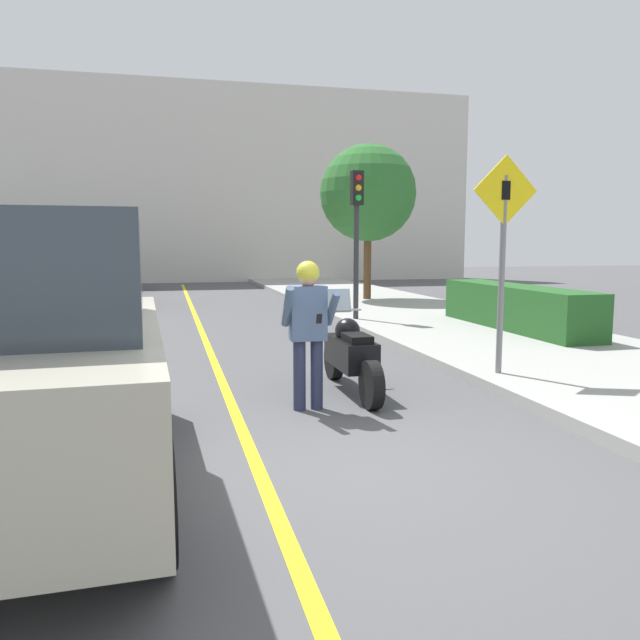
{
  "coord_description": "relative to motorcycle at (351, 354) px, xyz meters",
  "views": [
    {
      "loc": [
        -1.3,
        -4.82,
        1.88
      ],
      "look_at": [
        0.58,
        2.77,
        0.91
      ],
      "focal_mm": 35.0,
      "sensor_mm": 36.0,
      "label": 1
    }
  ],
  "objects": [
    {
      "name": "traffic_light",
      "position": [
        1.98,
        6.19,
        1.99
      ],
      "size": [
        0.26,
        0.3,
        3.33
      ],
      "color": "#2D2D30",
      "rests_on": "sidewalk_curb"
    },
    {
      "name": "ground_plane",
      "position": [
        -0.93,
        -2.58,
        -0.49
      ],
      "size": [
        80.0,
        80.0,
        0.0
      ],
      "primitive_type": "plane",
      "color": "#4C4C4F"
    },
    {
      "name": "hedge_row",
      "position": [
        4.67,
        3.9,
        0.1
      ],
      "size": [
        0.9,
        4.63,
        0.87
      ],
      "color": "#235623",
      "rests_on": "sidewalk_curb"
    },
    {
      "name": "street_tree",
      "position": [
        3.85,
        11.06,
        2.9
      ],
      "size": [
        2.95,
        2.95,
        4.72
      ],
      "color": "brown",
      "rests_on": "sidewalk_curb"
    },
    {
      "name": "person_biker",
      "position": [
        -0.7,
        -0.68,
        0.54
      ],
      "size": [
        0.59,
        0.47,
        1.69
      ],
      "color": "#282D4C",
      "rests_on": "ground"
    },
    {
      "name": "parked_car_red",
      "position": [
        -4.14,
        12.28,
        0.37
      ],
      "size": [
        1.88,
        4.2,
        1.68
      ],
      "color": "black",
      "rests_on": "ground"
    },
    {
      "name": "sidewalk_curb",
      "position": [
        3.87,
        1.42,
        -0.41
      ],
      "size": [
        4.4,
        44.0,
        0.15
      ],
      "color": "#9E9E99",
      "rests_on": "ground"
    },
    {
      "name": "building_backdrop",
      "position": [
        -0.93,
        23.42,
        4.19
      ],
      "size": [
        28.0,
        1.2,
        9.36
      ],
      "color": "beige",
      "rests_on": "ground"
    },
    {
      "name": "parked_car_blue",
      "position": [
        -4.41,
        18.09,
        0.37
      ],
      "size": [
        1.88,
        4.2,
        1.68
      ],
      "color": "black",
      "rests_on": "ground"
    },
    {
      "name": "crossing_sign",
      "position": [
        2.07,
        -0.01,
        1.38
      ],
      "size": [
        0.91,
        0.08,
        2.86
      ],
      "color": "slate",
      "rests_on": "sidewalk_curb"
    },
    {
      "name": "motorcycle",
      "position": [
        0.0,
        0.0,
        0.0
      ],
      "size": [
        0.62,
        2.2,
        1.27
      ],
      "color": "black",
      "rests_on": "ground"
    },
    {
      "name": "road_center_line",
      "position": [
        -1.53,
        3.42,
        -0.48
      ],
      "size": [
        0.12,
        36.0,
        0.01
      ],
      "color": "yellow",
      "rests_on": "ground"
    },
    {
      "name": "suv_nearby",
      "position": [
        -3.24,
        -2.51,
        0.56
      ],
      "size": [
        2.09,
        4.53,
        2.08
      ],
      "color": "black",
      "rests_on": "ground"
    }
  ]
}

